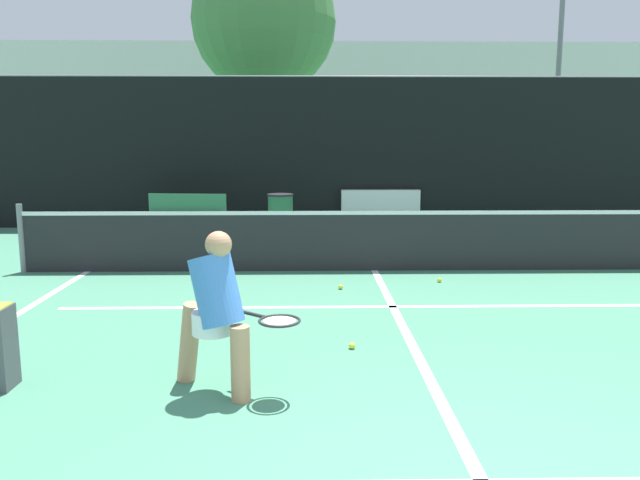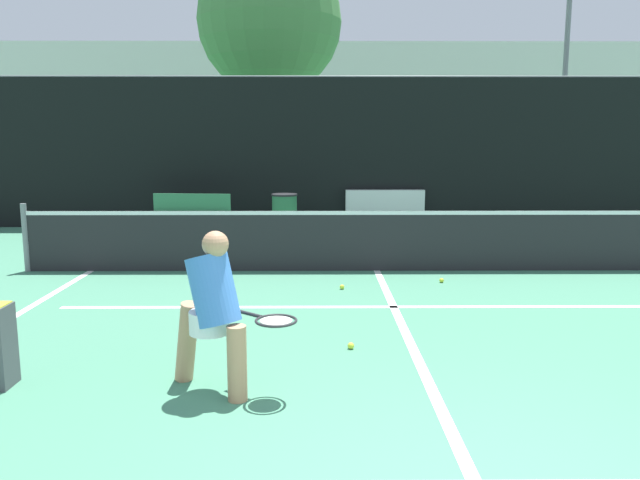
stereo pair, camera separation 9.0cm
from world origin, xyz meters
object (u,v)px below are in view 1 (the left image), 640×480
object	(u,v)px
trash_bin	(281,214)
parked_car	(372,193)
courtside_bench	(186,212)
player_practicing	(216,308)

from	to	relation	value
trash_bin	parked_car	distance (m)	3.86
courtside_bench	parked_car	bearing A→B (deg)	39.23
courtside_bench	parked_car	size ratio (longest dim) A/B	0.39
player_practicing	courtside_bench	bearing A→B (deg)	142.23
player_practicing	trash_bin	xyz separation A→B (m)	(0.15, 8.54, -0.28)
player_practicing	parked_car	bearing A→B (deg)	117.93
trash_bin	parked_car	bearing A→B (deg)	53.34
courtside_bench	trash_bin	xyz separation A→B (m)	(2.07, -0.16, -0.03)
player_practicing	trash_bin	world-z (taller)	player_practicing
courtside_bench	trash_bin	distance (m)	2.07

